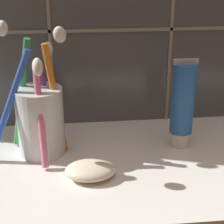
% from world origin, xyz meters
% --- Properties ---
extents(sink_counter, '(0.78, 0.28, 0.02)m').
position_xyz_m(sink_counter, '(0.00, 0.00, 0.01)').
color(sink_counter, white).
rests_on(sink_counter, ground).
extents(toothbrush_cup, '(0.13, 0.13, 0.19)m').
position_xyz_m(toothbrush_cup, '(-0.19, 0.04, 0.08)').
color(toothbrush_cup, silver).
rests_on(toothbrush_cup, sink_counter).
extents(toothpaste_tube, '(0.04, 0.03, 0.14)m').
position_xyz_m(toothpaste_tube, '(0.02, 0.04, 0.09)').
color(toothpaste_tube, white).
rests_on(toothpaste_tube, sink_counter).
extents(soap_bar, '(0.07, 0.05, 0.02)m').
position_xyz_m(soap_bar, '(-0.12, -0.04, 0.03)').
color(soap_bar, silver).
rests_on(soap_bar, sink_counter).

